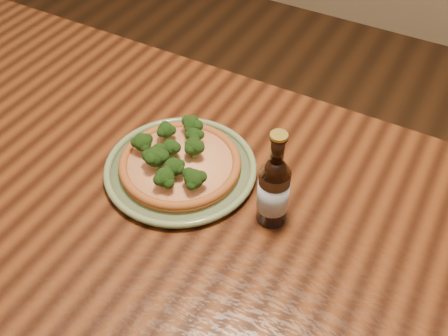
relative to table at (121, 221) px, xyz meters
The scene contains 4 objects.
table is the anchor object (origin of this frame).
plate 0.17m from the table, 49.96° to the left, with size 0.30×0.30×0.02m.
pizza 0.18m from the table, 50.30° to the left, with size 0.24×0.24×0.07m.
beer_bottle 0.35m from the table, 16.09° to the left, with size 0.06×0.06×0.20m.
Camera 1 is at (0.51, -0.39, 1.49)m, focal length 42.00 mm.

